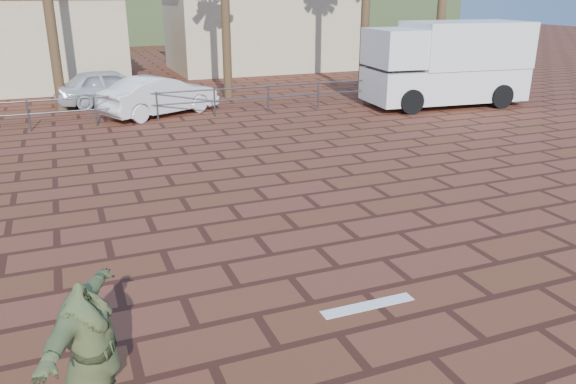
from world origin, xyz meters
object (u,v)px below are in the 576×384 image
at_px(campervan, 447,62).
at_px(car_silver, 111,87).
at_px(skateboarder, 91,355).
at_px(car_white, 160,96).

relative_size(campervan, car_silver, 1.51).
xyz_separation_m(campervan, car_silver, (-12.00, 4.82, -0.94)).
bearing_deg(skateboarder, campervan, -26.42).
bearing_deg(car_white, campervan, -126.34).
bearing_deg(skateboarder, car_silver, 14.35).
bearing_deg(car_white, skateboarder, 143.43).
relative_size(car_silver, car_white, 0.98).
bearing_deg(car_silver, skateboarder, 168.35).
bearing_deg(campervan, skateboarder, -131.52).
xyz_separation_m(skateboarder, car_silver, (1.80, 17.91, -0.19)).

